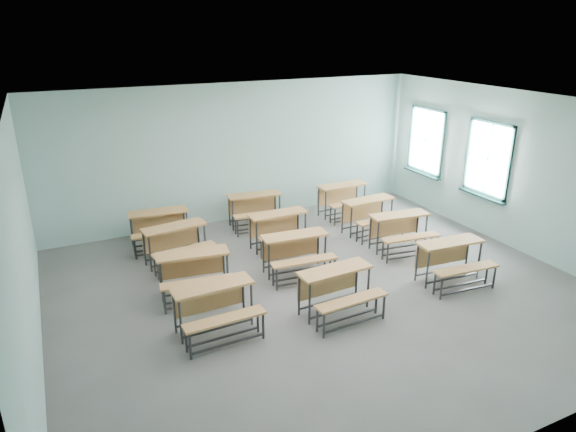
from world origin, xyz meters
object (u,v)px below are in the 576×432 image
desk_unit_r0c0 (216,303)px  desk_unit_r2c1 (280,226)px  desk_unit_r1c1 (297,249)px  desk_unit_r3c1 (256,206)px  desk_unit_r0c1 (338,286)px  desk_unit_r3c2 (344,195)px  desk_unit_r2c2 (370,211)px  desk_unit_r1c2 (401,227)px  desk_unit_r2c0 (177,240)px  desk_unit_r3c0 (160,224)px  desk_unit_r1c0 (194,268)px  desk_unit_r0c2 (453,256)px

desk_unit_r0c0 → desk_unit_r2c1: 3.24m
desk_unit_r1c1 → desk_unit_r3c1: bearing=89.8°
desk_unit_r0c1 → desk_unit_r3c2: size_ratio=1.01×
desk_unit_r2c1 → desk_unit_r2c2: same height
desk_unit_r1c1 → desk_unit_r1c2: bearing=5.9°
desk_unit_r3c2 → desk_unit_r0c0: bearing=-143.2°
desk_unit_r2c0 → desk_unit_r0c0: bearing=-98.6°
desk_unit_r1c2 → desk_unit_r3c0: size_ratio=1.02×
desk_unit_r1c1 → desk_unit_r3c0: bearing=135.2°
desk_unit_r1c2 → desk_unit_r3c2: 2.27m
desk_unit_r0c0 → desk_unit_r1c0: (0.03, 1.25, 0.00)m
desk_unit_r3c1 → desk_unit_r1c1: bearing=-89.3°
desk_unit_r0c2 → desk_unit_r1c1: size_ratio=1.00×
desk_unit_r0c2 → desk_unit_r3c1: bearing=122.7°
desk_unit_r2c0 → desk_unit_r3c1: same height
desk_unit_r1c0 → desk_unit_r2c0: size_ratio=1.01×
desk_unit_r0c2 → desk_unit_r3c2: (0.08, 3.80, 0.00)m
desk_unit_r3c2 → desk_unit_r2c1: bearing=-155.0°
desk_unit_r0c1 → desk_unit_r3c0: same height
desk_unit_r3c0 → desk_unit_r3c2: same height
desk_unit_r3c1 → desk_unit_r3c2: 2.23m
desk_unit_r1c0 → desk_unit_r2c0: 1.36m
desk_unit_r1c0 → desk_unit_r3c1: 3.31m
desk_unit_r1c1 → desk_unit_r2c1: bearing=84.6°
desk_unit_r0c1 → desk_unit_r2c1: same height
desk_unit_r2c0 → desk_unit_r3c2: same height
desk_unit_r3c1 → desk_unit_r2c2: bearing=-27.7°
desk_unit_r1c0 → desk_unit_r3c2: 4.93m
desk_unit_r1c2 → desk_unit_r3c0: same height
desk_unit_r0c0 → desk_unit_r0c2: bearing=-5.5°
desk_unit_r0c2 → desk_unit_r2c1: size_ratio=1.04×
desk_unit_r3c1 → desk_unit_r2c0: bearing=-145.5°
desk_unit_r3c0 → desk_unit_r3c2: (4.44, -0.06, 0.00)m
desk_unit_r1c1 → desk_unit_r2c2: 2.63m
desk_unit_r1c2 → desk_unit_r2c2: (-0.02, 1.08, 0.00)m
desk_unit_r2c2 → desk_unit_r3c1: bearing=142.7°
desk_unit_r1c2 → desk_unit_r3c2: (0.04, 2.27, 0.00)m
desk_unit_r0c1 → desk_unit_r3c0: size_ratio=0.98×
desk_unit_r0c2 → desk_unit_r3c2: same height
desk_unit_r2c1 → desk_unit_r2c2: 2.17m
desk_unit_r3c1 → desk_unit_r3c2: (2.21, -0.24, 0.00)m
desk_unit_r1c0 → desk_unit_r2c1: 2.43m
desk_unit_r0c1 → desk_unit_r1c2: bearing=30.1°
desk_unit_r0c0 → desk_unit_r2c2: bearing=26.4°
desk_unit_r1c2 → desk_unit_r2c1: bearing=159.4°
desk_unit_r1c1 → desk_unit_r3c1: same height
desk_unit_r1c0 → desk_unit_r3c1: same height
desk_unit_r2c0 → desk_unit_r3c0: size_ratio=1.02×
desk_unit_r0c2 → desk_unit_r2c0: 5.14m
desk_unit_r2c1 → desk_unit_r2c2: size_ratio=0.97×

